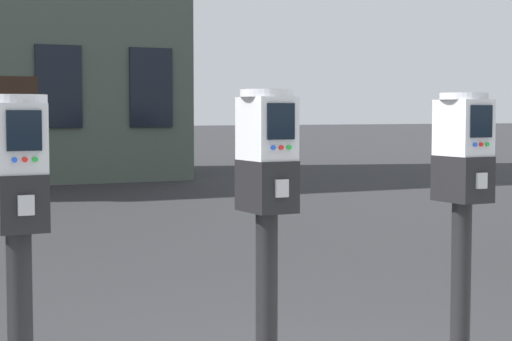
{
  "coord_description": "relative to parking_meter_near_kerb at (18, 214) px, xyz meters",
  "views": [
    {
      "loc": [
        -1.74,
        -3.43,
        1.44
      ],
      "look_at": [
        -0.19,
        -0.17,
        1.19
      ],
      "focal_mm": 61.76,
      "sensor_mm": 36.0,
      "label": 1
    }
  ],
  "objects": [
    {
      "name": "parking_meter_twin_adjacent",
      "position": [
        0.98,
        0.0,
        0.02
      ],
      "size": [
        0.22,
        0.26,
        1.38
      ],
      "rotation": [
        0.0,
        0.0,
        -1.54
      ],
      "color": "black",
      "rests_on": "sidewalk_slab"
    },
    {
      "name": "parking_meter_end_of_row",
      "position": [
        1.96,
        0.0,
        0.02
      ],
      "size": [
        0.22,
        0.26,
        1.38
      ],
      "rotation": [
        0.0,
        0.0,
        -1.54
      ],
      "color": "black",
      "rests_on": "sidewalk_slab"
    },
    {
      "name": "parking_meter_near_kerb",
      "position": [
        0.0,
        0.0,
        0.0
      ],
      "size": [
        0.22,
        0.26,
        1.36
      ],
      "rotation": [
        0.0,
        0.0,
        -1.54
      ],
      "color": "black",
      "rests_on": "sidewalk_slab"
    }
  ]
}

